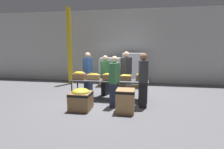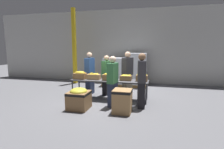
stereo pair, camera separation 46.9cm
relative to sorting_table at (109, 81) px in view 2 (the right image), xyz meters
name	(u,v)px [view 2 (the right image)]	position (x,y,z in m)	size (l,w,h in m)	color
ground_plane	(110,99)	(0.00, 0.00, -0.70)	(30.00, 30.00, 0.00)	slate
wall_back	(125,47)	(0.00, 3.49, 1.30)	(16.00, 0.08, 4.00)	#B7B7B2
sorting_table	(109,81)	(0.00, 0.00, 0.00)	(2.88, 0.72, 0.75)	#4C4C51
banana_box_0	(80,75)	(-1.15, -0.08, 0.20)	(0.47, 0.30, 0.31)	olive
banana_box_1	(94,76)	(-0.61, -0.03, 0.17)	(0.49, 0.29, 0.27)	tan
banana_box_2	(110,77)	(0.03, -0.09, 0.19)	(0.49, 0.28, 0.29)	olive
banana_box_3	(126,77)	(0.61, 0.04, 0.16)	(0.41, 0.32, 0.23)	olive
banana_box_4	(142,77)	(1.19, 0.05, 0.19)	(0.41, 0.29, 0.28)	olive
volunteer_0	(90,73)	(-1.01, 0.59, 0.17)	(0.31, 0.50, 1.76)	#2D3856
volunteer_1	(127,74)	(0.57, 0.72, 0.19)	(0.44, 0.54, 1.79)	#6B604C
volunteer_2	(113,82)	(0.31, -0.76, 0.13)	(0.30, 0.48, 1.68)	#2D3856
volunteer_3	(107,75)	(-0.28, 0.59, 0.11)	(0.34, 0.48, 1.64)	black
volunteer_4	(141,81)	(1.23, -0.62, 0.18)	(0.31, 0.51, 1.78)	black
donation_bin_0	(79,98)	(-0.69, -1.24, -0.34)	(0.65, 0.65, 0.69)	olive
donation_bin_1	(122,100)	(0.72, -1.24, -0.32)	(0.55, 0.55, 0.71)	#A37A4C
support_pillar	(74,47)	(-2.61, 2.50, 1.30)	(0.18, 0.18, 4.00)	gold
pallet_stack_0	(136,70)	(0.72, 2.61, 0.12)	(1.09, 1.09, 1.67)	olive
pallet_stack_1	(115,72)	(-0.40, 2.60, 0.00)	(1.14, 1.14, 1.43)	olive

